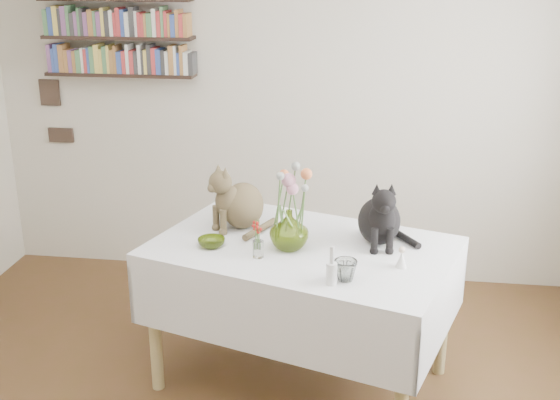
# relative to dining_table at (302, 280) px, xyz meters

# --- Properties ---
(room) EXTENTS (4.08, 4.58, 2.58)m
(room) POSITION_rel_dining_table_xyz_m (-0.26, -0.90, 0.66)
(room) COLOR brown
(room) RESTS_ON ground
(dining_table) EXTENTS (1.67, 1.33, 0.78)m
(dining_table) POSITION_rel_dining_table_xyz_m (0.00, 0.00, 0.00)
(dining_table) COLOR white
(dining_table) RESTS_ON room
(tabby_cat) EXTENTS (0.39, 0.39, 0.36)m
(tabby_cat) POSITION_rel_dining_table_xyz_m (-0.34, 0.22, 0.37)
(tabby_cat) COLOR brown
(tabby_cat) RESTS_ON dining_table
(black_cat) EXTENTS (0.27, 0.33, 0.35)m
(black_cat) POSITION_rel_dining_table_xyz_m (0.37, 0.10, 0.37)
(black_cat) COLOR black
(black_cat) RESTS_ON dining_table
(flower_vase) EXTENTS (0.20, 0.20, 0.20)m
(flower_vase) POSITION_rel_dining_table_xyz_m (-0.06, -0.05, 0.29)
(flower_vase) COLOR #90AA30
(flower_vase) RESTS_ON dining_table
(green_bowl) EXTENTS (0.18, 0.18, 0.04)m
(green_bowl) POSITION_rel_dining_table_xyz_m (-0.45, -0.08, 0.21)
(green_bowl) COLOR #90AA30
(green_bowl) RESTS_ON dining_table
(drinking_glass) EXTENTS (0.11, 0.11, 0.10)m
(drinking_glass) POSITION_rel_dining_table_xyz_m (0.23, -0.37, 0.24)
(drinking_glass) COLOR white
(drinking_glass) RESTS_ON dining_table
(candlestick) EXTENTS (0.05, 0.05, 0.18)m
(candlestick) POSITION_rel_dining_table_xyz_m (0.17, -0.41, 0.25)
(candlestick) COLOR white
(candlestick) RESTS_ON dining_table
(berry_jar) EXTENTS (0.05, 0.05, 0.21)m
(berry_jar) POSITION_rel_dining_table_xyz_m (-0.20, -0.17, 0.29)
(berry_jar) COLOR white
(berry_jar) RESTS_ON dining_table
(porcelain_figurine) EXTENTS (0.05, 0.05, 0.10)m
(porcelain_figurine) POSITION_rel_dining_table_xyz_m (0.48, -0.19, 0.24)
(porcelain_figurine) COLOR white
(porcelain_figurine) RESTS_ON dining_table
(flower_bouquet) EXTENTS (0.17, 0.13, 0.39)m
(flower_bouquet) POSITION_rel_dining_table_xyz_m (-0.06, -0.04, 0.53)
(flower_bouquet) COLOR #4C7233
(flower_bouquet) RESTS_ON flower_vase
(bookshelf_unit) EXTENTS (1.00, 0.16, 0.91)m
(bookshelf_unit) POSITION_rel_dining_table_xyz_m (-1.36, 1.26, 1.25)
(bookshelf_unit) COLOR black
(bookshelf_unit) RESTS_ON room
(wall_art_plaques) EXTENTS (0.21, 0.02, 0.44)m
(wall_art_plaques) POSITION_rel_dining_table_xyz_m (-1.89, 1.33, 0.54)
(wall_art_plaques) COLOR #38281E
(wall_art_plaques) RESTS_ON room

